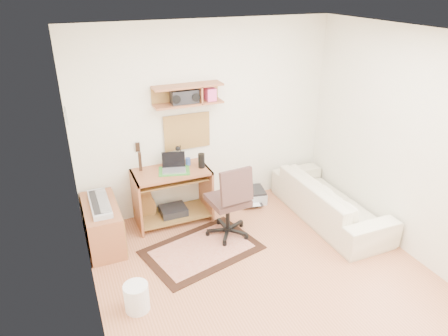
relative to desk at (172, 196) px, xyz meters
name	(u,v)px	position (x,y,z in m)	size (l,w,h in m)	color
floor	(274,287)	(0.62, -1.73, -0.38)	(3.60, 4.00, 0.01)	#C07850
ceiling	(290,38)	(0.62, -1.73, 2.23)	(3.60, 4.00, 0.01)	white
back_wall	(207,119)	(0.62, 0.28, 0.93)	(3.60, 0.01, 2.60)	white
left_wall	(85,219)	(-1.18, -1.73, 0.93)	(0.01, 4.00, 2.60)	white
right_wall	(423,152)	(2.43, -1.73, 0.93)	(0.01, 4.00, 2.60)	white
wall_shelf	(188,95)	(0.32, 0.15, 1.32)	(0.90, 0.25, 0.26)	#9D5A37
cork_board	(187,131)	(0.32, 0.25, 0.79)	(0.64, 0.03, 0.49)	#A37951
wall_photo	(66,116)	(-1.17, -0.23, 1.34)	(0.02, 0.20, 0.15)	#4C8CBF
desk	(172,196)	(0.00, 0.00, 0.00)	(1.00, 0.55, 0.75)	#9D5A37
laptop	(174,163)	(0.04, -0.02, 0.49)	(0.30, 0.30, 0.23)	silver
speaker	(201,161)	(0.41, -0.05, 0.47)	(0.09, 0.09, 0.20)	black
desk_lamp	(181,155)	(0.18, 0.14, 0.52)	(0.10, 0.10, 0.29)	black
pencil_cup	(188,161)	(0.27, 0.10, 0.42)	(0.07, 0.07, 0.10)	#3653A2
boombox	(184,97)	(0.27, 0.15, 1.30)	(0.35, 0.16, 0.18)	black
rug	(202,250)	(0.12, -0.81, -0.37)	(1.35, 0.90, 0.02)	beige
task_chair	(228,200)	(0.55, -0.62, 0.14)	(0.53, 0.53, 1.03)	#3C2823
cabinet	(103,225)	(-0.96, -0.20, -0.10)	(0.40, 0.90, 0.55)	#9D5A37
music_keyboard	(100,204)	(-0.96, -0.20, 0.21)	(0.22, 0.70, 0.06)	#B2B5BA
guitar	(143,184)	(-0.36, 0.13, 0.19)	(0.30, 0.19, 1.12)	olive
waste_basket	(137,297)	(-0.82, -1.48, -0.22)	(0.25, 0.25, 0.30)	white
printer	(249,196)	(1.19, 0.07, -0.29)	(0.47, 0.37, 0.18)	#A5A8AA
sofa	(330,194)	(2.00, -0.78, 0.00)	(1.92, 0.56, 0.75)	beige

